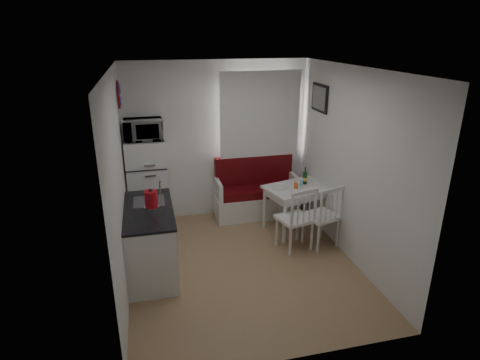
# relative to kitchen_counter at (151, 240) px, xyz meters

# --- Properties ---
(floor) EXTENTS (3.00, 3.50, 0.02)m
(floor) POSITION_rel_kitchen_counter_xyz_m (1.20, -0.16, -0.46)
(floor) COLOR tan
(floor) RESTS_ON ground
(ceiling) EXTENTS (3.00, 3.50, 0.02)m
(ceiling) POSITION_rel_kitchen_counter_xyz_m (1.20, -0.16, 2.14)
(ceiling) COLOR white
(ceiling) RESTS_ON wall_back
(wall_back) EXTENTS (3.00, 0.02, 2.60)m
(wall_back) POSITION_rel_kitchen_counter_xyz_m (1.20, 1.59, 0.84)
(wall_back) COLOR white
(wall_back) RESTS_ON floor
(wall_front) EXTENTS (3.00, 0.02, 2.60)m
(wall_front) POSITION_rel_kitchen_counter_xyz_m (1.20, -1.91, 0.84)
(wall_front) COLOR white
(wall_front) RESTS_ON floor
(wall_left) EXTENTS (0.02, 3.50, 2.60)m
(wall_left) POSITION_rel_kitchen_counter_xyz_m (-0.30, -0.16, 0.84)
(wall_left) COLOR white
(wall_left) RESTS_ON floor
(wall_right) EXTENTS (0.02, 3.50, 2.60)m
(wall_right) POSITION_rel_kitchen_counter_xyz_m (2.70, -0.16, 0.84)
(wall_right) COLOR white
(wall_right) RESTS_ON floor
(window) EXTENTS (1.22, 0.06, 1.47)m
(window) POSITION_rel_kitchen_counter_xyz_m (1.90, 1.56, 1.17)
(window) COLOR white
(window) RESTS_ON wall_back
(curtain) EXTENTS (1.35, 0.02, 1.50)m
(curtain) POSITION_rel_kitchen_counter_xyz_m (1.90, 1.49, 1.22)
(curtain) COLOR white
(curtain) RESTS_ON wall_back
(kitchen_counter) EXTENTS (0.62, 1.32, 1.16)m
(kitchen_counter) POSITION_rel_kitchen_counter_xyz_m (0.00, 0.00, 0.00)
(kitchen_counter) COLOR white
(kitchen_counter) RESTS_ON floor
(wall_sign) EXTENTS (0.03, 0.40, 0.40)m
(wall_sign) POSITION_rel_kitchen_counter_xyz_m (-0.27, 1.29, 1.69)
(wall_sign) COLOR navy
(wall_sign) RESTS_ON wall_left
(picture_frame) EXTENTS (0.04, 0.52, 0.42)m
(picture_frame) POSITION_rel_kitchen_counter_xyz_m (2.67, 0.94, 1.59)
(picture_frame) COLOR black
(picture_frame) RESTS_ON wall_right
(bench) EXTENTS (1.42, 0.54, 1.01)m
(bench) POSITION_rel_kitchen_counter_xyz_m (1.81, 1.36, -0.12)
(bench) COLOR white
(bench) RESTS_ON floor
(dining_table) EXTENTS (1.11, 0.91, 0.72)m
(dining_table) POSITION_rel_kitchen_counter_xyz_m (2.29, 0.70, 0.19)
(dining_table) COLOR white
(dining_table) RESTS_ON floor
(chair_left) EXTENTS (0.55, 0.54, 0.52)m
(chair_left) POSITION_rel_kitchen_counter_xyz_m (2.04, 0.02, 0.15)
(chair_left) COLOR white
(chair_left) RESTS_ON floor
(chair_right) EXTENTS (0.56, 0.55, 0.52)m
(chair_right) POSITION_rel_kitchen_counter_xyz_m (2.45, 0.03, 0.14)
(chair_right) COLOR white
(chair_right) RESTS_ON floor
(fridge) EXTENTS (0.60, 0.60, 1.49)m
(fridge) POSITION_rel_kitchen_counter_xyz_m (0.02, 1.24, 0.29)
(fridge) COLOR white
(fridge) RESTS_ON floor
(microwave) EXTENTS (0.56, 0.38, 0.31)m
(microwave) POSITION_rel_kitchen_counter_xyz_m (0.02, 1.19, 1.19)
(microwave) COLOR white
(microwave) RESTS_ON fridge
(kettle) EXTENTS (0.19, 0.19, 0.26)m
(kettle) POSITION_rel_kitchen_counter_xyz_m (0.05, -0.01, 0.57)
(kettle) COLOR red
(kettle) RESTS_ON kitchen_counter
(wine_bottle) EXTENTS (0.07, 0.07, 0.28)m
(wine_bottle) POSITION_rel_kitchen_counter_xyz_m (2.45, 0.80, 0.41)
(wine_bottle) COLOR #15431B
(wine_bottle) RESTS_ON dining_table
(drinking_glass_orange) EXTENTS (0.06, 0.06, 0.10)m
(drinking_glass_orange) POSITION_rel_kitchen_counter_xyz_m (2.24, 0.65, 0.32)
(drinking_glass_orange) COLOR orange
(drinking_glass_orange) RESTS_ON dining_table
(drinking_glass_blue) EXTENTS (0.06, 0.06, 0.09)m
(drinking_glass_blue) POSITION_rel_kitchen_counter_xyz_m (2.37, 0.75, 0.31)
(drinking_glass_blue) COLOR #7DBED5
(drinking_glass_blue) RESTS_ON dining_table
(plate) EXTENTS (0.23, 0.23, 0.02)m
(plate) POSITION_rel_kitchen_counter_xyz_m (1.99, 0.72, 0.28)
(plate) COLOR white
(plate) RESTS_ON dining_table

